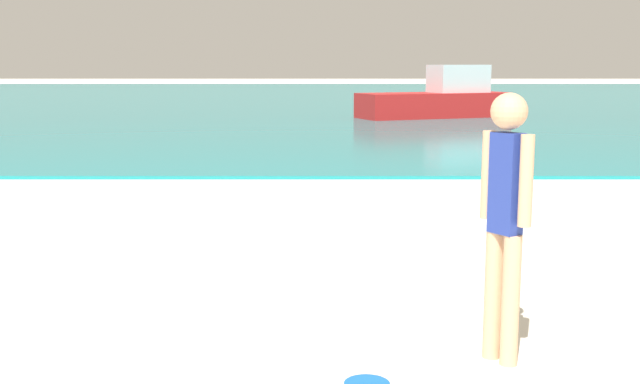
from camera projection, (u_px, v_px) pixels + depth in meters
name	position (u px, v px, depth m)	size (l,w,h in m)	color
water	(311.00, 98.00, 42.43)	(160.00, 60.00, 0.06)	teal
person_standing	(505.00, 212.00, 4.85)	(0.26, 0.34, 1.72)	#DDAD84
boat_far	(439.00, 99.00, 26.86)	(5.56, 3.53, 1.80)	red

